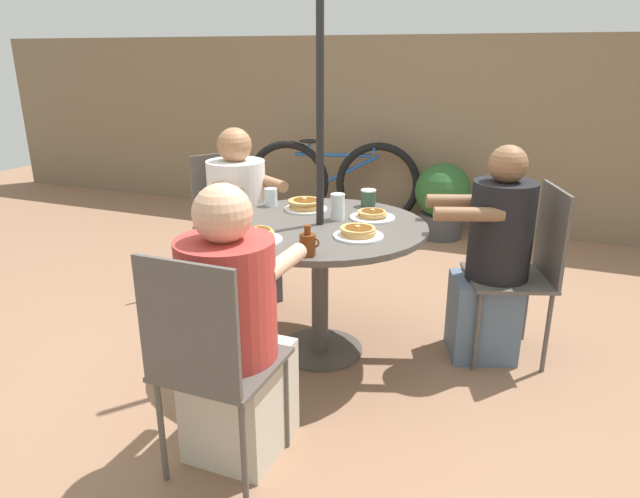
% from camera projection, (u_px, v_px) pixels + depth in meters
% --- Properties ---
extents(ground_plane, '(12.00, 12.00, 0.00)m').
position_uv_depth(ground_plane, '(320.00, 350.00, 3.16)').
color(ground_plane, '#8C664C').
extents(back_fence, '(10.00, 0.06, 1.71)m').
position_uv_depth(back_fence, '(429.00, 134.00, 5.22)').
color(back_fence, '#7A664C').
rests_on(back_fence, ground).
extents(patio_table, '(1.11, 1.11, 0.73)m').
position_uv_depth(patio_table, '(320.00, 244.00, 2.96)').
color(patio_table, '#4C4742').
rests_on(patio_table, ground).
extents(umbrella_pole, '(0.04, 0.04, 2.16)m').
position_uv_depth(umbrella_pole, '(320.00, 156.00, 2.81)').
color(umbrella_pole, black).
rests_on(umbrella_pole, ground).
extents(patio_chair_north, '(0.57, 0.57, 0.93)m').
position_uv_depth(patio_chair_north, '(228.00, 216.00, 3.82)').
color(patio_chair_north, '#514C47').
rests_on(patio_chair_north, ground).
extents(diner_north, '(0.59, 0.56, 1.13)m').
position_uv_depth(diner_north, '(240.00, 225.00, 3.69)').
color(diner_north, '#3D3D42').
rests_on(diner_north, ground).
extents(patio_chair_east, '(0.41, 0.41, 0.93)m').
position_uv_depth(patio_chair_east, '(209.00, 357.00, 2.05)').
color(patio_chair_east, '#514C47').
rests_on(patio_chair_east, ground).
extents(diner_east, '(0.37, 0.51, 1.13)m').
position_uv_depth(diner_east, '(234.00, 339.00, 2.21)').
color(diner_east, beige).
rests_on(diner_east, ground).
extents(patio_chair_south, '(0.53, 0.53, 0.93)m').
position_uv_depth(patio_chair_south, '(526.00, 264.00, 2.95)').
color(patio_chair_south, '#514C47').
rests_on(patio_chair_south, ground).
extents(diner_south, '(0.57, 0.46, 1.14)m').
position_uv_depth(diner_south, '(492.00, 263.00, 2.96)').
color(diner_south, slate).
rests_on(diner_south, ground).
extents(pancake_plate_a, '(0.24, 0.24, 0.06)m').
position_uv_depth(pancake_plate_a, '(358.00, 233.00, 2.71)').
color(pancake_plate_a, white).
rests_on(pancake_plate_a, patio_table).
extents(pancake_plate_b, '(0.24, 0.24, 0.05)m').
position_uv_depth(pancake_plate_b, '(372.00, 215.00, 3.02)').
color(pancake_plate_b, white).
rests_on(pancake_plate_b, patio_table).
extents(pancake_plate_c, '(0.24, 0.24, 0.07)m').
position_uv_depth(pancake_plate_c, '(256.00, 236.00, 2.66)').
color(pancake_plate_c, white).
rests_on(pancake_plate_c, patio_table).
extents(pancake_plate_d, '(0.24, 0.24, 0.07)m').
position_uv_depth(pancake_plate_d, '(306.00, 205.00, 3.18)').
color(pancake_plate_d, white).
rests_on(pancake_plate_d, patio_table).
extents(syrup_bottle, '(0.09, 0.07, 0.14)m').
position_uv_depth(syrup_bottle, '(308.00, 244.00, 2.46)').
color(syrup_bottle, '#602D0F').
rests_on(syrup_bottle, patio_table).
extents(coffee_cup, '(0.09, 0.09, 0.10)m').
position_uv_depth(coffee_cup, '(368.00, 198.00, 3.25)').
color(coffee_cup, '#33513D').
rests_on(coffee_cup, patio_table).
extents(drinking_glass_a, '(0.07, 0.07, 0.10)m').
position_uv_depth(drinking_glass_a, '(271.00, 197.00, 3.26)').
color(drinking_glass_a, silver).
rests_on(drinking_glass_a, patio_table).
extents(drinking_glass_b, '(0.08, 0.08, 0.14)m').
position_uv_depth(drinking_glass_b, '(338.00, 207.00, 2.99)').
color(drinking_glass_b, silver).
rests_on(drinking_glass_b, patio_table).
extents(bicycle, '(1.62, 0.54, 0.81)m').
position_uv_depth(bicycle, '(332.00, 183.00, 5.38)').
color(bicycle, black).
rests_on(bicycle, ground).
extents(potted_shrub, '(0.48, 0.48, 0.66)m').
position_uv_depth(potted_shrub, '(442.00, 198.00, 5.00)').
color(potted_shrub, '#3D3D3F').
rests_on(potted_shrub, ground).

